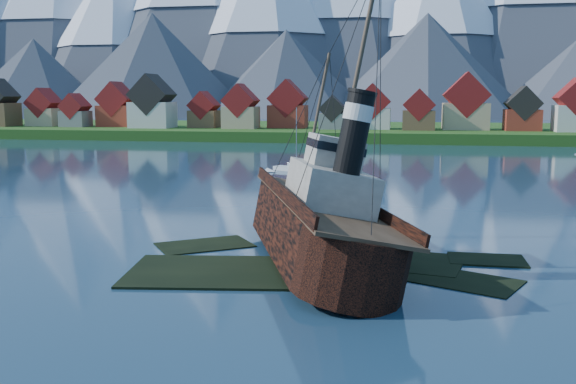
# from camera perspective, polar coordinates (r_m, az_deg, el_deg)

# --- Properties ---
(ground) EXTENTS (1400.00, 1400.00, 0.00)m
(ground) POSITION_cam_1_polar(r_m,az_deg,el_deg) (49.73, 0.43, -6.77)
(ground) COLOR navy
(ground) RESTS_ON ground
(shoal) EXTENTS (31.71, 21.24, 1.14)m
(shoal) POSITION_cam_1_polar(r_m,az_deg,el_deg) (51.61, 2.80, -6.61)
(shoal) COLOR black
(shoal) RESTS_ON ground
(shore_bank) EXTENTS (600.00, 80.00, 3.20)m
(shore_bank) POSITION_cam_1_polar(r_m,az_deg,el_deg) (217.80, 8.22, 4.99)
(shore_bank) COLOR #1F4413
(shore_bank) RESTS_ON ground
(seawall) EXTENTS (600.00, 2.50, 2.00)m
(seawall) POSITION_cam_1_polar(r_m,az_deg,el_deg) (179.92, 7.74, 4.27)
(seawall) COLOR #3F3D38
(seawall) RESTS_ON ground
(town) EXTENTS (250.96, 16.69, 17.30)m
(town) POSITION_cam_1_polar(r_m,az_deg,el_deg) (203.73, -1.36, 7.37)
(town) COLOR maroon
(town) RESTS_ON ground
(tugboat_wreck) EXTENTS (7.32, 31.52, 24.98)m
(tugboat_wreck) POSITION_cam_1_polar(r_m,az_deg,el_deg) (52.93, 2.37, -2.36)
(tugboat_wreck) COLOR black
(tugboat_wreck) RESTS_ON ground
(sailboat_c) EXTENTS (8.98, 6.42, 11.65)m
(sailboat_c) POSITION_cam_1_polar(r_m,az_deg,el_deg) (112.88, 0.75, 1.99)
(sailboat_c) COLOR silver
(sailboat_c) RESTS_ON ground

